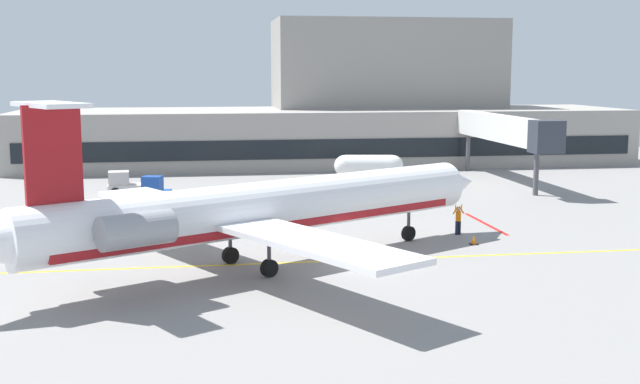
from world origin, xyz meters
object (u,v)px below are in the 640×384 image
(regional_jet, at_px, (260,209))
(belt_loader, at_px, (155,191))
(marshaller, at_px, (458,219))
(pushback_tractor, at_px, (314,193))
(baggage_tug, at_px, (127,183))
(fuel_tank, at_px, (369,166))

(regional_jet, distance_m, belt_loader, 23.21)
(regional_jet, relative_size, marshaller, 15.28)
(regional_jet, relative_size, pushback_tractor, 6.68)
(baggage_tug, xyz_separation_m, marshaller, (22.11, -20.56, 0.08))
(baggage_tug, distance_m, marshaller, 30.19)
(fuel_tank, bearing_deg, marshaller, -89.71)
(baggage_tug, height_order, fuel_tank, fuel_tank)
(pushback_tractor, distance_m, fuel_tank, 15.13)
(regional_jet, bearing_deg, fuel_tank, 68.37)
(baggage_tug, bearing_deg, belt_loader, -63.62)
(baggage_tug, bearing_deg, regional_jet, -71.62)
(belt_loader, height_order, fuel_tank, fuel_tank)
(belt_loader, relative_size, fuel_tank, 0.51)
(regional_jet, xyz_separation_m, baggage_tug, (-9.06, 27.26, -2.23))
(baggage_tug, bearing_deg, pushback_tractor, -28.36)
(pushback_tractor, distance_m, belt_loader, 12.58)
(baggage_tug, relative_size, fuel_tank, 0.66)
(baggage_tug, xyz_separation_m, belt_loader, (2.53, -5.09, 0.07))
(belt_loader, bearing_deg, regional_jet, -73.58)
(regional_jet, distance_m, pushback_tractor, 20.24)
(regional_jet, distance_m, fuel_tank, 35.09)
(belt_loader, bearing_deg, marshaller, -38.31)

